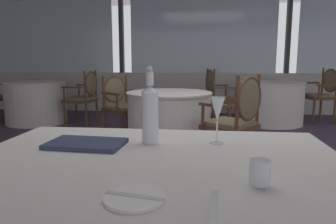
% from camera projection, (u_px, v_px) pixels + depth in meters
% --- Properties ---
extents(ground_plane, '(14.25, 14.25, 0.00)m').
position_uv_depth(ground_plane, '(199.00, 185.00, 2.88)').
color(ground_plane, '#47384C').
extents(window_wall_far, '(10.96, 0.14, 2.66)m').
position_uv_depth(window_wall_far, '(202.00, 63.00, 6.72)').
color(window_wall_far, beige).
rests_on(window_wall_far, ground_plane).
extents(side_plate, '(0.17, 0.17, 0.01)m').
position_uv_depth(side_plate, '(135.00, 198.00, 0.88)').
color(side_plate, white).
rests_on(side_plate, foreground_table).
extents(butter_knife, '(0.18, 0.05, 0.00)m').
position_uv_depth(butter_knife, '(135.00, 196.00, 0.88)').
color(butter_knife, silver).
rests_on(butter_knife, foreground_table).
extents(dinner_fork, '(0.03, 0.20, 0.00)m').
position_uv_depth(dinner_fork, '(214.00, 207.00, 0.84)').
color(dinner_fork, silver).
rests_on(dinner_fork, foreground_table).
extents(water_bottle, '(0.08, 0.08, 0.35)m').
position_uv_depth(water_bottle, '(150.00, 112.00, 1.47)').
color(water_bottle, white).
rests_on(water_bottle, foreground_table).
extents(wine_glass, '(0.07, 0.07, 0.22)m').
position_uv_depth(wine_glass, '(218.00, 110.00, 1.45)').
color(wine_glass, white).
rests_on(wine_glass, foreground_table).
extents(water_tumbler, '(0.06, 0.06, 0.08)m').
position_uv_depth(water_tumbler, '(260.00, 172.00, 0.99)').
color(water_tumbler, white).
rests_on(water_tumbler, foreground_table).
extents(menu_book, '(0.35, 0.23, 0.02)m').
position_uv_depth(menu_book, '(86.00, 144.00, 1.43)').
color(menu_book, '#2D3856').
rests_on(menu_book, foreground_table).
extents(background_table_0, '(1.14, 1.14, 0.74)m').
position_uv_depth(background_table_0, '(271.00, 103.00, 5.65)').
color(background_table_0, silver).
rests_on(background_table_0, ground_plane).
extents(dining_chair_0_0, '(0.56, 0.61, 0.98)m').
position_uv_depth(dining_chair_0_0, '(323.00, 90.00, 5.76)').
color(dining_chair_0_0, brown).
rests_on(dining_chair_0_0, ground_plane).
extents(dining_chair_0_1, '(0.56, 0.61, 0.98)m').
position_uv_depth(dining_chair_0_1, '(216.00, 93.00, 5.47)').
color(dining_chair_0_1, brown).
rests_on(dining_chair_0_1, ground_plane).
extents(background_table_1, '(1.03, 1.03, 0.74)m').
position_uv_depth(background_table_1, '(169.00, 122.00, 3.89)').
color(background_table_1, silver).
rests_on(background_table_1, ground_plane).
extents(dining_chair_1_0, '(0.65, 0.66, 0.98)m').
position_uv_depth(dining_chair_1_0, '(238.00, 115.00, 3.22)').
color(dining_chair_1_0, brown).
rests_on(dining_chair_1_0, ground_plane).
extents(dining_chair_1_1, '(0.65, 0.66, 0.90)m').
position_uv_depth(dining_chair_1_1, '(121.00, 102.00, 4.50)').
color(dining_chair_1_1, brown).
rests_on(dining_chair_1_1, ground_plane).
extents(background_table_2, '(1.07, 1.07, 0.74)m').
position_uv_depth(background_table_2, '(36.00, 102.00, 5.70)').
color(background_table_2, silver).
rests_on(background_table_2, ground_plane).
extents(dining_chair_2_0, '(0.52, 0.58, 0.95)m').
position_uv_depth(dining_chair_2_0, '(85.00, 94.00, 5.46)').
color(dining_chair_2_0, brown).
rests_on(dining_chair_2_0, ground_plane).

